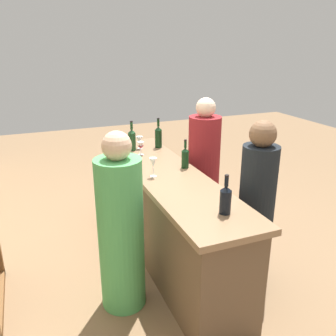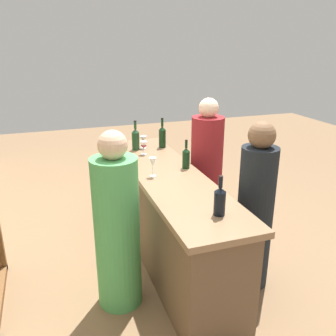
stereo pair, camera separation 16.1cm
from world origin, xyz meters
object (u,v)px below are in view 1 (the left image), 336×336
wine_glass_near_center (141,146)px  person_center_guest (203,174)px  wine_glass_near_left (140,140)px  wine_bottle_second_left_dark_green (185,157)px  person_left_guest (256,210)px  wine_bottle_leftmost_near_black (225,199)px  wine_bottle_second_right_olive_green (132,139)px  wine_bottle_center_dark_green (158,136)px  wine_glass_near_right (153,163)px  person_right_guest (121,230)px

wine_glass_near_center → person_center_guest: person_center_guest is taller
wine_glass_near_left → wine_glass_near_center: bearing=165.6°
wine_bottle_second_left_dark_green → person_left_guest: (-0.65, -0.38, -0.33)m
wine_bottle_leftmost_near_black → wine_bottle_second_left_dark_green: size_ratio=1.04×
wine_bottle_leftmost_near_black → wine_bottle_second_right_olive_green: (1.73, 0.16, 0.02)m
wine_bottle_second_left_dark_green → wine_bottle_center_dark_green: wine_bottle_center_dark_green is taller
wine_glass_near_right → person_center_guest: size_ratio=0.11×
wine_bottle_leftmost_near_black → wine_glass_near_right: 0.90m
wine_bottle_center_dark_green → wine_bottle_second_right_olive_green: (0.00, 0.31, -0.00)m
wine_bottle_leftmost_near_black → wine_bottle_second_right_olive_green: wine_bottle_second_right_olive_green is taller
wine_bottle_second_right_olive_green → wine_bottle_leftmost_near_black: bearing=-174.6°
wine_glass_near_left → person_center_guest: size_ratio=0.09×
person_left_guest → person_center_guest: (0.92, 0.03, 0.01)m
wine_bottle_leftmost_near_black → person_center_guest: person_center_guest is taller
wine_bottle_second_left_dark_green → wine_glass_near_center: bearing=25.6°
person_right_guest → wine_glass_near_right: bearing=32.6°
wine_glass_near_left → person_center_guest: (-0.50, -0.55, -0.31)m
wine_glass_near_center → wine_glass_near_right: 0.67m
wine_bottle_second_left_dark_green → wine_glass_near_left: wine_bottle_second_left_dark_green is taller
wine_bottle_leftmost_near_black → wine_glass_near_left: 1.75m
wine_glass_near_left → person_right_guest: person_right_guest is taller
wine_glass_near_left → wine_glass_near_right: wine_glass_near_right is taller
wine_bottle_center_dark_green → wine_glass_near_right: 0.93m
wine_bottle_second_right_olive_green → wine_glass_near_right: size_ratio=1.88×
person_center_guest → person_left_guest: bearing=83.2°
wine_bottle_second_right_olive_green → person_center_guest: bearing=-126.2°
wine_bottle_center_dark_green → wine_glass_near_center: size_ratio=2.35×
wine_bottle_leftmost_near_black → wine_glass_near_right: bearing=14.4°
wine_bottle_second_right_olive_green → person_center_guest: size_ratio=0.22×
wine_glass_near_center → person_center_guest: bearing=-114.4°
wine_bottle_center_dark_green → wine_glass_near_center: 0.33m
wine_bottle_second_right_olive_green → wine_glass_near_left: 0.10m
wine_bottle_leftmost_near_black → person_right_guest: bearing=54.6°
wine_bottle_second_right_olive_green → person_left_guest: person_left_guest is taller
person_center_guest → person_right_guest: bearing=26.5°
wine_bottle_second_left_dark_green → wine_bottle_second_right_olive_green: wine_bottle_second_right_olive_green is taller
wine_bottle_center_dark_green → wine_glass_near_right: size_ratio=1.93×
wine_bottle_leftmost_near_black → wine_bottle_center_dark_green: 1.73m
wine_bottle_second_left_dark_green → wine_bottle_center_dark_green: 0.74m
wine_glass_near_right → person_right_guest: bearing=134.5°
wine_glass_near_left → person_left_guest: bearing=-157.7°
wine_bottle_second_right_olive_green → person_left_guest: 1.59m
wine_bottle_second_left_dark_green → wine_bottle_second_right_olive_green: size_ratio=0.85×
wine_glass_near_right → wine_bottle_center_dark_green: bearing=-23.4°
wine_glass_near_center → wine_bottle_leftmost_near_black: bearing=-175.3°
wine_bottle_center_dark_green → wine_glass_near_right: bearing=156.6°
wine_bottle_center_dark_green → person_center_guest: 0.67m
wine_bottle_center_dark_green → person_right_guest: 1.54m
wine_glass_near_center → person_right_guest: (-1.07, 0.52, -0.34)m
wine_bottle_second_right_olive_green → wine_glass_near_center: (-0.20, -0.04, -0.03)m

